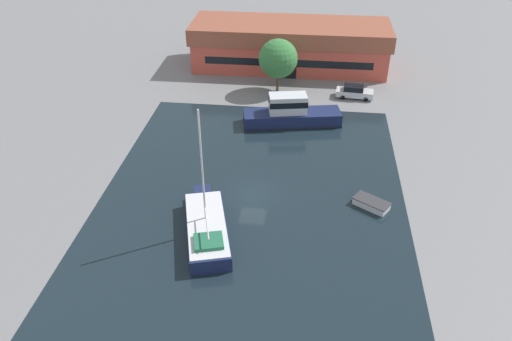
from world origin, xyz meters
TOP-DOWN VIEW (x-y plane):
  - ground_plane at (0.00, 0.00)m, footprint 440.00×440.00m
  - water_canal at (0.00, 0.00)m, footprint 28.54×37.60m
  - warehouse_building at (1.48, 32.99)m, footprint 28.54×9.92m
  - quay_tree_near_building at (0.42, 23.99)m, footprint 5.10×5.10m
  - parked_car at (10.56, 22.98)m, footprint 4.90×2.25m
  - sailboat_moored at (-3.19, -6.05)m, footprint 5.63×10.54m
  - motor_cruiser at (2.72, 14.83)m, footprint 11.88×5.16m
  - small_dinghy at (11.07, -0.46)m, footprint 3.61×3.09m

SIDE VIEW (x-z plane):
  - ground_plane at x=0.00m, z-range 0.00..0.00m
  - water_canal at x=0.00m, z-range 0.00..0.01m
  - small_dinghy at x=11.07m, z-range 0.01..0.74m
  - sailboat_moored at x=-3.19m, z-range -5.06..6.64m
  - parked_car at x=10.56m, z-range 0.00..1.69m
  - motor_cruiser at x=2.72m, z-range -0.53..3.20m
  - warehouse_building at x=1.48m, z-range 0.04..6.45m
  - quay_tree_near_building at x=0.42m, z-range 0.97..8.04m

